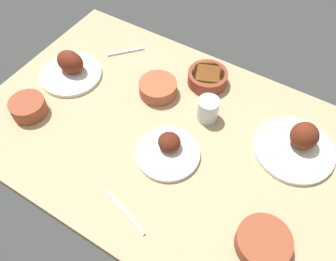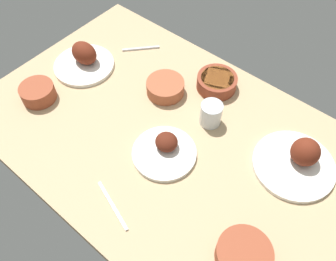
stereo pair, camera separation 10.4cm
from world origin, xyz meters
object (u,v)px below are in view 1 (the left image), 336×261
(plate_center_main, at_px, (71,68))
(plate_far_side, at_px, (298,144))
(water_tumbler, at_px, (208,109))
(fork_loose, at_px, (126,52))
(bowl_potatoes, at_px, (263,242))
(bowl_soup, at_px, (207,77))
(spoon_loose, at_px, (125,212))
(bowl_sauce, at_px, (28,107))
(bowl_pasta, at_px, (158,88))
(plate_near_viewer, at_px, (168,150))

(plate_center_main, bearing_deg, plate_far_side, -171.97)
(plate_far_side, xyz_separation_m, water_tumbler, (0.33, 0.04, 0.01))
(water_tumbler, relative_size, fork_loose, 0.56)
(plate_center_main, height_order, fork_loose, plate_center_main)
(bowl_potatoes, bearing_deg, fork_loose, -29.88)
(bowl_soup, xyz_separation_m, spoon_loose, (-0.05, 0.62, -0.03))
(bowl_sauce, height_order, bowl_soup, bowl_sauce)
(bowl_soup, bearing_deg, plate_center_main, 26.69)
(bowl_sauce, height_order, bowl_potatoes, bowl_sauce)
(bowl_pasta, bearing_deg, fork_loose, -27.13)
(plate_far_side, height_order, spoon_loose, plate_far_side)
(spoon_loose, bearing_deg, fork_loose, -36.83)
(bowl_potatoes, bearing_deg, water_tumbler, -43.53)
(water_tumbler, height_order, fork_loose, water_tumbler)
(bowl_sauce, distance_m, bowl_soup, 0.69)
(plate_center_main, distance_m, water_tumbler, 0.58)
(bowl_sauce, xyz_separation_m, bowl_potatoes, (-0.94, 0.01, -0.00))
(plate_near_viewer, distance_m, bowl_soup, 0.37)
(bowl_pasta, bearing_deg, bowl_potatoes, 148.99)
(bowl_potatoes, distance_m, water_tumbler, 0.50)
(fork_loose, bearing_deg, water_tumbler, -63.67)
(bowl_sauce, relative_size, water_tumbler, 1.45)
(bowl_sauce, height_order, bowl_pasta, bowl_sauce)
(plate_near_viewer, bearing_deg, plate_center_main, -12.54)
(plate_center_main, xyz_separation_m, bowl_soup, (-0.49, -0.25, -0.00))
(bowl_potatoes, relative_size, bowl_pasta, 1.08)
(plate_far_side, bearing_deg, plate_near_viewer, 33.79)
(plate_near_viewer, bearing_deg, bowl_potatoes, 161.82)
(plate_near_viewer, distance_m, bowl_sauce, 0.55)
(bowl_potatoes, xyz_separation_m, bowl_soup, (0.44, -0.50, 0.00))
(plate_far_side, relative_size, fork_loose, 1.69)
(plate_near_viewer, xyz_separation_m, plate_far_side, (-0.37, -0.25, 0.01))
(plate_center_main, height_order, bowl_sauce, plate_center_main)
(bowl_potatoes, xyz_separation_m, bowl_pasta, (0.58, -0.35, 0.00))
(plate_far_side, bearing_deg, plate_center_main, 8.03)
(plate_near_viewer, distance_m, plate_center_main, 0.55)
(plate_center_main, distance_m, fork_loose, 0.25)
(plate_near_viewer, height_order, plate_center_main, plate_center_main)
(plate_far_side, relative_size, spoon_loose, 1.47)
(bowl_potatoes, relative_size, bowl_soup, 1.01)
(bowl_sauce, xyz_separation_m, bowl_pasta, (-0.36, -0.34, -0.00))
(plate_center_main, bearing_deg, bowl_soup, -153.31)
(plate_near_viewer, height_order, spoon_loose, plate_near_viewer)
(water_tumbler, bearing_deg, fork_loose, -15.94)
(bowl_pasta, xyz_separation_m, water_tumbler, (-0.22, 0.01, 0.02))
(plate_far_side, bearing_deg, fork_loose, -6.87)
(water_tumbler, bearing_deg, spoon_loose, 85.34)
(bowl_pasta, relative_size, bowl_soup, 0.94)
(bowl_potatoes, height_order, bowl_soup, bowl_soup)
(bowl_potatoes, bearing_deg, spoon_loose, 17.44)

